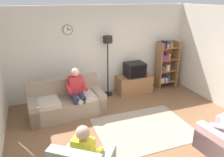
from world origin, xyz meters
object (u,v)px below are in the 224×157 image
Objects in this scene: floor_lamp at (108,50)px; person_in_left_armchair at (86,151)px; couch at (67,103)px; tv_stand at (134,84)px; bookshelf at (166,64)px; tv at (135,70)px; person_on_couch at (77,89)px.

person_in_left_armchair is at bearing -115.34° from floor_lamp.
tv_stand is (2.27, 0.66, -0.04)m from couch.
tv is at bearing -175.60° from bookshelf.
tv_stand is at bearing 21.08° from person_on_couch.
person_in_left_armchair is at bearing -127.46° from tv_stand.
tv is at bearing -8.24° from floor_lamp.
tv_stand is at bearing -6.63° from floor_lamp.
tv is 2.13m from person_on_couch.
couch is 3.56m from bookshelf.
person_on_couch is at bearing -165.26° from bookshelf.
tv_stand is 1.83× the size of tv.
floor_lamp is at bearing 179.08° from bookshelf.
tv is (-0.00, -0.02, 0.49)m from tv_stand.
floor_lamp is 1.65× the size of person_in_left_armchair.
couch is 2.36m from tv_stand.
bookshelf is 1.41× the size of person_in_left_armchair.
bookshelf is 1.28× the size of person_on_couch.
couch is 2.43m from person_in_left_armchair.
person_in_left_armchair is (-2.35, -3.07, 0.33)m from tv_stand.
couch reaches higher than tv_stand.
tv_stand is 0.89× the size of person_on_couch.
bookshelf reaches higher than tv_stand.
couch is 3.25× the size of tv.
floor_lamp is (-2.03, 0.03, 0.63)m from bookshelf.
tv is 3.86m from person_in_left_armchair.
floor_lamp is 3.61m from person_in_left_armchair.
person_on_couch reaches higher than tv_stand.
couch is 1.05× the size of floor_lamp.
floor_lamp is (1.42, 0.76, 1.14)m from couch.
couch is 1.97m from floor_lamp.
person_in_left_armchair is at bearing -127.68° from tv.
tv_stand is 0.49m from tv.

